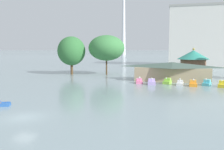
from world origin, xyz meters
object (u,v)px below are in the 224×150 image
(pedal_boat_white, at_px, (180,83))
(pedal_boat_orange, at_px, (193,84))
(pedal_boat_pink, at_px, (139,81))
(boathouse, at_px, (172,71))
(green_roof_pavilion, at_px, (193,61))
(shoreline_tree_mid, at_px, (107,48))
(pedal_boat_lavender, at_px, (152,82))
(pedal_boat_yellow, at_px, (222,84))
(pedal_boat_cyan, at_px, (207,83))
(background_building_block, at_px, (198,36))
(shoreline_tree_tall_left, at_px, (71,51))
(pedal_boat_lime, at_px, (167,81))

(pedal_boat_white, xyz_separation_m, pedal_boat_orange, (2.65, -0.45, 0.06))
(pedal_boat_pink, xyz_separation_m, pedal_boat_white, (9.09, -0.87, 0.00))
(boathouse, height_order, green_roof_pavilion, green_roof_pavilion)
(pedal_boat_orange, distance_m, shoreline_tree_mid, 30.64)
(pedal_boat_lavender, relative_size, pedal_boat_yellow, 0.77)
(pedal_boat_lavender, height_order, pedal_boat_cyan, pedal_boat_lavender)
(shoreline_tree_mid, relative_size, background_building_block, 0.44)
(pedal_boat_lavender, distance_m, shoreline_tree_tall_left, 30.47)
(pedal_boat_white, bearing_deg, pedal_boat_lime, -116.93)
(pedal_boat_lavender, height_order, background_building_block, background_building_block)
(pedal_boat_lavender, bearing_deg, shoreline_tree_mid, -145.94)
(pedal_boat_orange, xyz_separation_m, pedal_boat_cyan, (2.99, 2.00, -0.02))
(pedal_boat_yellow, bearing_deg, boathouse, -109.71)
(pedal_boat_yellow, relative_size, background_building_block, 0.12)
(pedal_boat_orange, height_order, boathouse, boathouse)
(pedal_boat_orange, xyz_separation_m, green_roof_pavilion, (1.45, 23.81, 3.65))
(pedal_boat_lime, xyz_separation_m, background_building_block, (11.28, 63.00, 13.09))
(pedal_boat_lavender, relative_size, shoreline_tree_tall_left, 0.21)
(pedal_boat_lime, distance_m, background_building_block, 65.33)
(pedal_boat_yellow, height_order, green_roof_pavilion, green_roof_pavilion)
(pedal_boat_lime, bearing_deg, pedal_boat_yellow, 93.26)
(pedal_boat_orange, height_order, background_building_block, background_building_block)
(pedal_boat_orange, distance_m, background_building_block, 66.79)
(green_roof_pavilion, xyz_separation_m, background_building_block, (4.40, 41.43, 9.44))
(pedal_boat_yellow, xyz_separation_m, green_roof_pavilion, (-4.34, 23.32, 3.63))
(pedal_boat_cyan, distance_m, background_building_block, 64.64)
(pedal_boat_white, height_order, background_building_block, background_building_block)
(pedal_boat_orange, xyz_separation_m, shoreline_tree_tall_left, (-34.62, 14.74, 6.69))
(pedal_boat_yellow, relative_size, shoreline_tree_tall_left, 0.27)
(pedal_boat_lavender, distance_m, background_building_block, 68.10)
(pedal_boat_cyan, xyz_separation_m, background_building_block, (2.86, 63.24, 13.10))
(pedal_boat_pink, relative_size, pedal_boat_lavender, 1.09)
(pedal_boat_pink, height_order, green_roof_pavilion, green_roof_pavilion)
(pedal_boat_lavender, xyz_separation_m, pedal_boat_white, (6.13, 0.42, -0.07))
(pedal_boat_lavender, height_order, pedal_boat_orange, pedal_boat_orange)
(pedal_boat_cyan, distance_m, pedal_boat_yellow, 3.18)
(pedal_boat_white, height_order, pedal_boat_orange, pedal_boat_orange)
(pedal_boat_cyan, bearing_deg, pedal_boat_yellow, 79.28)
(shoreline_tree_tall_left, bearing_deg, pedal_boat_yellow, -19.42)
(pedal_boat_pink, xyz_separation_m, shoreline_tree_mid, (-12.43, 15.91, 7.68))
(green_roof_pavilion, bearing_deg, pedal_boat_lavender, -113.27)
(green_roof_pavilion, xyz_separation_m, shoreline_tree_mid, (-25.62, -6.57, 3.97))
(pedal_boat_cyan, height_order, background_building_block, background_building_block)
(pedal_boat_yellow, distance_m, shoreline_tree_mid, 35.15)
(pedal_boat_cyan, distance_m, boathouse, 9.61)
(background_building_block, bearing_deg, pedal_boat_cyan, -92.59)
(pedal_boat_lavender, xyz_separation_m, pedal_boat_cyan, (11.77, 1.97, -0.03))
(pedal_boat_orange, distance_m, green_roof_pavilion, 24.13)
(pedal_boat_yellow, distance_m, green_roof_pavilion, 23.99)
(shoreline_tree_tall_left, distance_m, background_building_block, 65.03)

